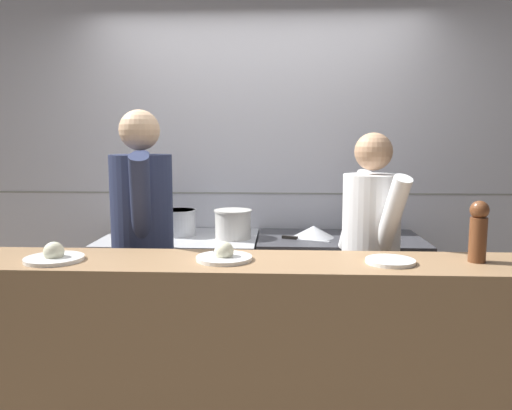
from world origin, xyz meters
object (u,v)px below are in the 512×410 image
(plated_dish_appetiser, at_px, (224,256))
(chef_sous, at_px, (370,258))
(mixing_bowl_steel, at_px, (314,231))
(plated_dish_dessert, at_px, (390,261))
(plated_dish_main, at_px, (54,256))
(sauce_pot, at_px, (179,222))
(braising_pot, at_px, (233,223))
(chef_head_cook, at_px, (143,244))
(chefs_knife, at_px, (301,239))
(pepper_mill, at_px, (478,230))
(stock_pot, at_px, (131,227))
(oven_range, at_px, (181,297))

(plated_dish_appetiser, distance_m, chef_sous, 0.96)
(mixing_bowl_steel, relative_size, plated_dish_dessert, 1.27)
(plated_dish_main, bearing_deg, sauce_pot, 75.51)
(plated_dish_appetiser, height_order, plated_dish_dessert, plated_dish_appetiser)
(braising_pot, bearing_deg, sauce_pot, 166.72)
(braising_pot, height_order, mixing_bowl_steel, braising_pot)
(mixing_bowl_steel, bearing_deg, braising_pot, -174.98)
(braising_pot, height_order, chef_head_cook, chef_head_cook)
(chefs_knife, relative_size, plated_dish_dessert, 1.45)
(braising_pot, height_order, pepper_mill, pepper_mill)
(plated_dish_appetiser, relative_size, plated_dish_dessert, 1.17)
(sauce_pot, height_order, chefs_knife, sauce_pot)
(stock_pot, distance_m, plated_dish_main, 1.16)
(oven_range, distance_m, chefs_knife, 0.96)
(oven_range, relative_size, sauce_pot, 4.48)
(plated_dish_appetiser, relative_size, chef_head_cook, 0.15)
(plated_dish_main, bearing_deg, chefs_knife, 43.14)
(stock_pot, height_order, chefs_knife, stock_pot)
(chef_head_cook, bearing_deg, braising_pot, 36.93)
(plated_dish_dessert, bearing_deg, stock_pot, 143.70)
(pepper_mill, xyz_separation_m, chef_sous, (-0.38, 0.53, -0.26))
(oven_range, distance_m, mixing_bowl_steel, 1.05)
(oven_range, height_order, sauce_pot, sauce_pot)
(plated_dish_dessert, bearing_deg, plated_dish_main, -178.82)
(plated_dish_appetiser, xyz_separation_m, plated_dish_dessert, (0.76, -0.02, -0.01))
(plated_dish_main, height_order, pepper_mill, pepper_mill)
(stock_pot, distance_m, mixing_bowl_steel, 1.26)
(chefs_knife, distance_m, plated_dish_appetiser, 1.13)
(oven_range, relative_size, braising_pot, 4.15)
(plated_dish_appetiser, bearing_deg, pepper_mill, 1.11)
(chefs_knife, bearing_deg, mixing_bowl_steel, 49.89)
(sauce_pot, bearing_deg, plated_dish_appetiser, -69.22)
(chefs_knife, bearing_deg, pepper_mill, -53.69)
(mixing_bowl_steel, relative_size, chefs_knife, 0.88)
(oven_range, bearing_deg, plated_dish_appetiser, -68.96)
(sauce_pot, relative_size, pepper_mill, 0.85)
(plated_dish_appetiser, xyz_separation_m, pepper_mill, (1.16, 0.02, 0.13))
(mixing_bowl_steel, height_order, plated_dish_dessert, plated_dish_dessert)
(plated_dish_main, height_order, chef_head_cook, chef_head_cook)
(mixing_bowl_steel, xyz_separation_m, chef_sous, (0.28, -0.60, -0.04))
(mixing_bowl_steel, height_order, pepper_mill, pepper_mill)
(braising_pot, xyz_separation_m, chefs_knife, (0.46, -0.06, -0.09))
(plated_dish_dessert, bearing_deg, sauce_pot, 134.75)
(pepper_mill, bearing_deg, plated_dish_appetiser, -178.89)
(plated_dish_dessert, relative_size, chef_head_cook, 0.13)
(oven_range, xyz_separation_m, stock_pot, (-0.33, -0.05, 0.52))
(oven_range, bearing_deg, plated_dish_dessert, -44.32)
(plated_dish_main, height_order, chef_sous, chef_sous)
(oven_range, height_order, stock_pot, stock_pot)
(stock_pot, xyz_separation_m, plated_dish_main, (-0.01, -1.15, 0.07))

